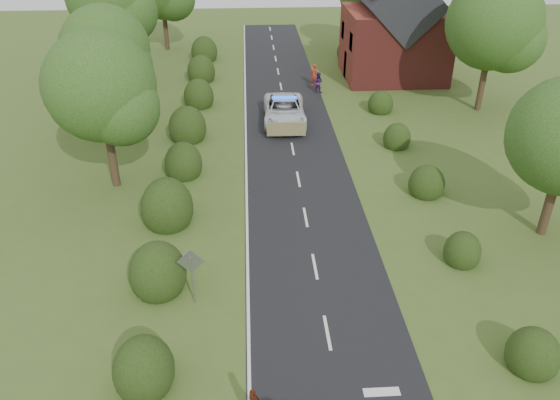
{
  "coord_description": "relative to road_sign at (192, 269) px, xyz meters",
  "views": [
    {
      "loc": [
        -2.63,
        -14.73,
        14.38
      ],
      "look_at": [
        -1.29,
        7.58,
        1.3
      ],
      "focal_mm": 35.0,
      "sensor_mm": 36.0,
      "label": 1
    }
  ],
  "objects": [
    {
      "name": "road_markings",
      "position": [
        3.4,
        10.93,
        -1.63
      ],
      "size": [
        4.96,
        70.0,
        0.01
      ],
      "color": "white",
      "rests_on": "road"
    },
    {
      "name": "tree_left_c",
      "position": [
        -7.7,
        27.83,
        4.88
      ],
      "size": [
        6.97,
        6.8,
        10.22
      ],
      "color": "#332316",
      "rests_on": "ground"
    },
    {
      "name": "hedgerow_left",
      "position": [
        -1.51,
        9.69,
        -0.91
      ],
      "size": [
        2.75,
        50.41,
        3.0
      ],
      "color": "black",
      "rests_on": "ground"
    },
    {
      "name": "pedestrian_red",
      "position": [
        7.69,
        26.2,
        -0.78
      ],
      "size": [
        0.76,
        0.71,
        1.75
      ],
      "primitive_type": "imported",
      "rotation": [
        0.0,
        0.0,
        3.76
      ],
      "color": "#B02E1E",
      "rests_on": "ground"
    },
    {
      "name": "hedgerow_right",
      "position": [
        11.6,
        9.21,
        -1.1
      ],
      "size": [
        2.1,
        45.78,
        2.1
      ],
      "color": "black",
      "rests_on": "ground"
    },
    {
      "name": "tree_left_a",
      "position": [
        -4.75,
        9.86,
        3.69
      ],
      "size": [
        5.74,
        5.6,
        8.38
      ],
      "color": "#332316",
      "rests_on": "ground"
    },
    {
      "name": "tree_left_b",
      "position": [
        -6.25,
        17.86,
        3.39
      ],
      "size": [
        5.74,
        5.6,
        8.07
      ],
      "color": "#332316",
      "rests_on": "ground"
    },
    {
      "name": "road",
      "position": [
        5.0,
        13.0,
        -1.64
      ],
      "size": [
        6.0,
        70.0,
        0.02
      ],
      "primitive_type": "cube",
      "color": "black",
      "rests_on": "ground"
    },
    {
      "name": "ground",
      "position": [
        5.0,
        -2.0,
        -1.65
      ],
      "size": [
        120.0,
        120.0,
        0.0
      ],
      "primitive_type": "plane",
      "color": "#465F27"
    },
    {
      "name": "tree_right_b",
      "position": [
        19.29,
        19.84,
        4.28
      ],
      "size": [
        6.56,
        6.4,
        9.4
      ],
      "color": "#332316",
      "rests_on": "ground"
    },
    {
      "name": "pedestrian_purple",
      "position": [
        7.8,
        24.4,
        -0.84
      ],
      "size": [
        0.98,
        0.9,
        1.64
      ],
      "primitive_type": "imported",
      "rotation": [
        0.0,
        0.0,
        2.7
      ],
      "color": "#441F56",
      "rests_on": "ground"
    },
    {
      "name": "road_sign",
      "position": [
        0.0,
        0.0,
        0.0
      ],
      "size": [
        1.06,
        0.08,
        2.53
      ],
      "color": "gray",
      "rests_on": "ground"
    },
    {
      "name": "house",
      "position": [
        14.49,
        28.0,
        2.13
      ],
      "size": [
        8.0,
        7.4,
        9.17
      ],
      "color": "maroon",
      "rests_on": "ground"
    },
    {
      "name": "police_van",
      "position": [
        4.78,
        18.42,
        -0.82
      ],
      "size": [
        2.92,
        6.14,
        1.82
      ],
      "rotation": [
        0.0,
        0.0,
        -0.02
      ],
      "color": "silver",
      "rests_on": "ground"
    }
  ]
}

